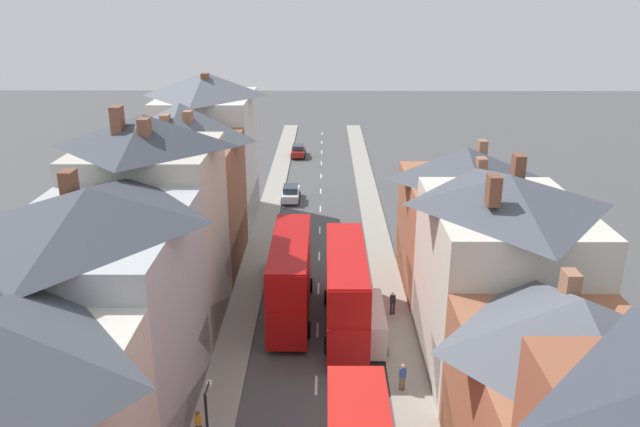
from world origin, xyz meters
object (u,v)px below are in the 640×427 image
pedestrian_far_left (393,302)px  car_near_silver (291,193)px  car_near_blue (278,266)px  double_decker_bus_lead (290,275)px  delivery_van (368,323)px  pedestrian_mid_left (198,423)px  car_parked_right_a (298,151)px  double_decker_bus_far_approaching (346,288)px  pedestrian_mid_right (403,376)px

pedestrian_far_left → car_near_silver: bearing=108.1°
car_near_blue → car_near_silver: 18.50m
double_decker_bus_lead → car_near_silver: double_decker_bus_lead is taller
delivery_van → pedestrian_mid_left: bearing=-133.4°
car_parked_right_a → delivery_van: 47.30m
pedestrian_mid_left → double_decker_bus_far_approaching: bearing=56.1°
pedestrian_mid_right → car_parked_right_a: bearing=98.5°
pedestrian_mid_right → pedestrian_far_left: size_ratio=1.00×
car_parked_right_a → pedestrian_far_left: 44.30m
double_decker_bus_far_approaching → car_near_blue: (-4.89, 7.78, -1.99)m
double_decker_bus_far_approaching → pedestrian_mid_right: bearing=-67.7°
car_near_silver → car_parked_right_a: 18.82m
pedestrian_mid_left → pedestrian_mid_right: 10.94m
double_decker_bus_lead → car_near_silver: size_ratio=2.50×
double_decker_bus_far_approaching → car_near_silver: size_ratio=2.50×
double_decker_bus_far_approaching → car_near_silver: (-4.89, 26.28, -1.98)m
double_decker_bus_lead → car_near_silver: bearing=93.0°
car_near_blue → pedestrian_far_left: 10.21m
double_decker_bus_lead → delivery_van: size_ratio=2.08×
car_near_silver → pedestrian_mid_left: pedestrian_mid_left is taller
double_decker_bus_far_approaching → car_near_blue: 9.40m
pedestrian_far_left → double_decker_bus_lead: bearing=177.3°
pedestrian_mid_left → pedestrian_mid_right: size_ratio=1.00×
double_decker_bus_lead → double_decker_bus_far_approaching: same height
double_decker_bus_far_approaching → pedestrian_far_left: bearing=25.8°
double_decker_bus_far_approaching → double_decker_bus_lead: bearing=152.7°
car_near_silver → pedestrian_far_left: 26.02m
car_near_silver → pedestrian_mid_left: size_ratio=2.68×
double_decker_bus_lead → pedestrian_far_left: bearing=-2.7°
car_near_silver → pedestrian_mid_right: (7.74, -33.22, 0.20)m
pedestrian_mid_right → delivery_van: bearing=106.7°
car_near_silver → pedestrian_far_left: size_ratio=2.68×
pedestrian_far_left → car_parked_right_a: bearing=100.5°
pedestrian_mid_left → delivery_van: bearing=46.6°
double_decker_bus_lead → pedestrian_mid_left: 13.45m
double_decker_bus_lead → delivery_van: 6.29m
double_decker_bus_far_approaching → car_parked_right_a: 45.41m
car_near_blue → delivery_van: size_ratio=0.76×
double_decker_bus_lead → double_decker_bus_far_approaching: (3.60, -1.86, 0.00)m
double_decker_bus_far_approaching → pedestrian_far_left: size_ratio=6.71×
double_decker_bus_lead → pedestrian_mid_left: (-3.74, -12.79, -1.78)m
pedestrian_mid_left → pedestrian_far_left: bearing=49.9°
double_decker_bus_far_approaching → delivery_van: size_ratio=2.08×
double_decker_bus_lead → pedestrian_mid_right: bearing=-53.7°
double_decker_bus_far_approaching → pedestrian_mid_left: size_ratio=6.71×
double_decker_bus_far_approaching → car_near_blue: bearing=122.2°
double_decker_bus_far_approaching → delivery_van: (1.31, -1.79, -1.48)m
delivery_van → pedestrian_mid_right: size_ratio=3.23×
car_parked_right_a → pedestrian_mid_right: 52.61m
car_parked_right_a → pedestrian_far_left: size_ratio=2.67×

